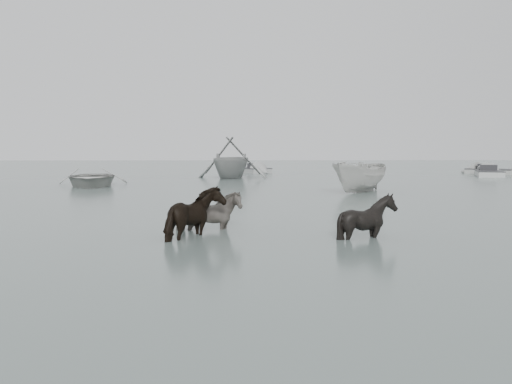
{
  "coord_description": "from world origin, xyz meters",
  "views": [
    {
      "loc": [
        -0.13,
        -11.0,
        2.07
      ],
      "look_at": [
        0.33,
        2.1,
        1.0
      ],
      "focal_mm": 40.0,
      "sensor_mm": 36.0,
      "label": 1
    }
  ],
  "objects_px": {
    "pony_pinto": "(208,203)",
    "pony_dark": "(196,205)",
    "rowboat_lead": "(91,176)",
    "pony_black": "(368,207)"
  },
  "relations": [
    {
      "from": "pony_pinto",
      "to": "pony_dark",
      "type": "relative_size",
      "value": 1.1
    },
    {
      "from": "pony_dark",
      "to": "rowboat_lead",
      "type": "height_order",
      "value": "pony_dark"
    },
    {
      "from": "pony_black",
      "to": "rowboat_lead",
      "type": "distance_m",
      "value": 19.86
    },
    {
      "from": "pony_black",
      "to": "pony_pinto",
      "type": "bearing_deg",
      "value": 90.64
    },
    {
      "from": "rowboat_lead",
      "to": "pony_black",
      "type": "bearing_deg",
      "value": -67.62
    },
    {
      "from": "pony_dark",
      "to": "rowboat_lead",
      "type": "xyz_separation_m",
      "value": [
        -6.57,
        16.74,
        -0.21
      ]
    },
    {
      "from": "pony_pinto",
      "to": "pony_dark",
      "type": "xyz_separation_m",
      "value": [
        -0.22,
        -1.1,
        0.05
      ]
    },
    {
      "from": "pony_dark",
      "to": "pony_black",
      "type": "xyz_separation_m",
      "value": [
        3.85,
        -0.16,
        -0.03
      ]
    },
    {
      "from": "pony_dark",
      "to": "pony_black",
      "type": "bearing_deg",
      "value": -87.09
    },
    {
      "from": "pony_dark",
      "to": "rowboat_lead",
      "type": "relative_size",
      "value": 0.29
    }
  ]
}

